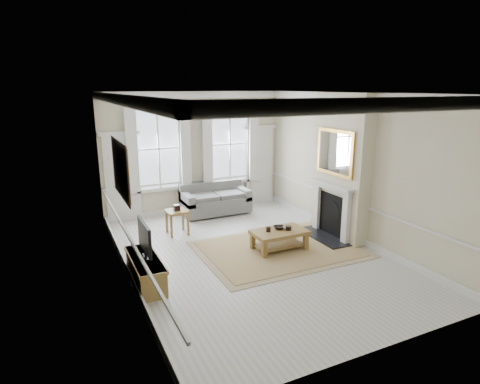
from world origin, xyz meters
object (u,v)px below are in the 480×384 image
sofa (215,201)px  coffee_table (279,234)px  side_table (177,215)px  tv_stand (146,271)px

sofa → coffee_table: (0.30, -3.09, 0.01)m
sofa → side_table: (-1.45, -1.17, 0.13)m
tv_stand → sofa: bearing=51.4°
side_table → tv_stand: 2.59m
side_table → coffee_table: side_table is taller
side_table → tv_stand: bearing=-119.5°
side_table → coffee_table: (1.75, -1.92, -0.12)m
sofa → coffee_table: 3.10m
side_table → tv_stand: (-1.27, -2.25, -0.24)m
sofa → side_table: bearing=-141.3°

